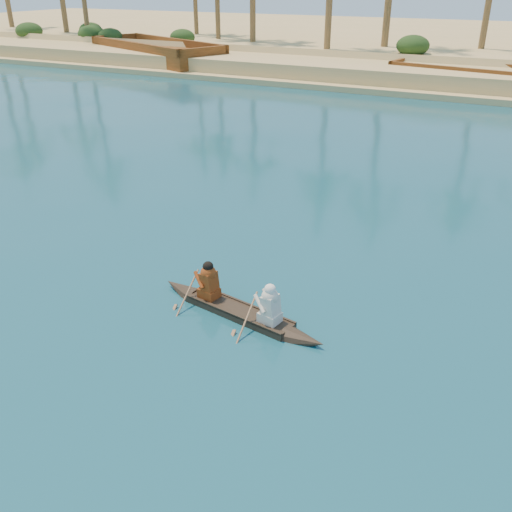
% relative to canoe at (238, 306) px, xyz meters
% --- Properties ---
extents(ground, '(160.00, 160.00, 0.00)m').
position_rel_canoe_xyz_m(ground, '(-0.73, 4.00, -0.23)').
color(ground, '#0D3D53').
rests_on(ground, ground).
extents(sandy_embankment, '(150.00, 51.00, 1.50)m').
position_rel_canoe_xyz_m(sandy_embankment, '(-0.73, 50.89, 0.30)').
color(sandy_embankment, tan).
rests_on(sandy_embankment, ground).
extents(shrub_cluster, '(100.00, 6.00, 2.40)m').
position_rel_canoe_xyz_m(shrub_cluster, '(-0.73, 35.50, 0.97)').
color(shrub_cluster, '#1C3814').
rests_on(shrub_cluster, ground).
extents(canoe, '(4.35, 1.36, 1.19)m').
position_rel_canoe_xyz_m(canoe, '(0.00, 0.00, 0.00)').
color(canoe, '#30241A').
rests_on(canoe, ground).
extents(barge_left, '(14.24, 9.38, 2.26)m').
position_rel_canoe_xyz_m(barge_left, '(-24.21, 31.00, 0.56)').
color(barge_left, brown).
rests_on(barge_left, ground).
extents(barge_mid, '(11.06, 5.36, 1.77)m').
position_rel_canoe_xyz_m(barge_mid, '(0.70, 31.00, 0.39)').
color(barge_mid, brown).
rests_on(barge_mid, ground).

